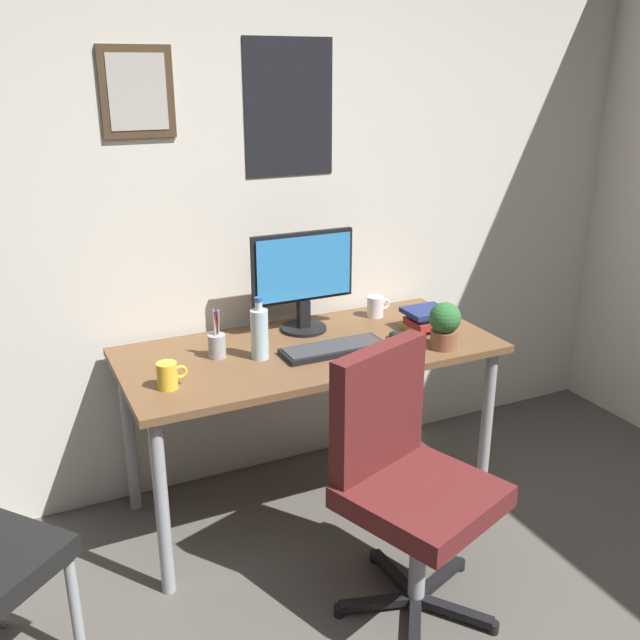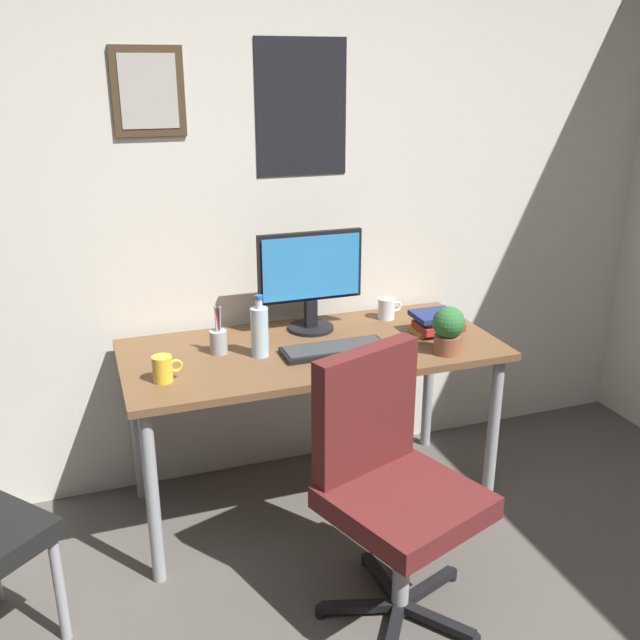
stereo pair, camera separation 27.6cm
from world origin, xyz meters
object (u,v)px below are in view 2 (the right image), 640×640
(keyboard, at_px, (335,349))
(coffee_mug_far, at_px, (163,369))
(coffee_mug_near, at_px, (387,308))
(computer_mouse, at_px, (403,340))
(pen_cup, at_px, (219,340))
(potted_plant, at_px, (448,328))
(water_bottle, at_px, (260,331))
(office_chair, at_px, (389,475))
(monitor, at_px, (310,277))
(book_stack_left, at_px, (437,323))

(keyboard, bearing_deg, coffee_mug_far, -175.47)
(coffee_mug_near, height_order, coffee_mug_far, coffee_mug_far)
(coffee_mug_near, relative_size, coffee_mug_far, 1.02)
(computer_mouse, relative_size, pen_cup, 0.55)
(computer_mouse, relative_size, potted_plant, 0.56)
(coffee_mug_far, bearing_deg, water_bottle, 16.63)
(potted_plant, height_order, pen_cup, pen_cup)
(computer_mouse, bearing_deg, keyboard, 178.63)
(office_chair, height_order, pen_cup, office_chair)
(keyboard, xyz_separation_m, potted_plant, (0.42, -0.16, 0.09))
(computer_mouse, bearing_deg, monitor, 136.72)
(coffee_mug_near, xyz_separation_m, potted_plant, (0.06, -0.46, 0.06))
(coffee_mug_near, xyz_separation_m, book_stack_left, (0.13, -0.24, -0.00))
(water_bottle, relative_size, coffee_mug_near, 2.21)
(coffee_mug_far, distance_m, pen_cup, 0.32)
(keyboard, bearing_deg, office_chair, -92.22)
(computer_mouse, xyz_separation_m, coffee_mug_near, (0.07, 0.31, 0.03))
(potted_plant, distance_m, book_stack_left, 0.23)
(pen_cup, bearing_deg, computer_mouse, -11.60)
(monitor, relative_size, coffee_mug_near, 4.03)
(monitor, bearing_deg, potted_plant, -45.49)
(coffee_mug_far, bearing_deg, book_stack_left, 5.51)
(office_chair, bearing_deg, water_bottle, 112.13)
(computer_mouse, xyz_separation_m, potted_plant, (0.12, -0.15, 0.09))
(monitor, distance_m, computer_mouse, 0.48)
(keyboard, bearing_deg, computer_mouse, -1.37)
(coffee_mug_near, distance_m, book_stack_left, 0.27)
(keyboard, xyz_separation_m, computer_mouse, (0.30, -0.01, 0.01))
(monitor, height_order, coffee_mug_far, monitor)
(potted_plant, relative_size, book_stack_left, 0.96)
(pen_cup, distance_m, book_stack_left, 0.94)
(water_bottle, distance_m, pen_cup, 0.18)
(water_bottle, relative_size, potted_plant, 1.29)
(monitor, height_order, coffee_mug_near, monitor)
(pen_cup, bearing_deg, office_chair, -60.35)
(monitor, height_order, pen_cup, monitor)
(keyboard, relative_size, book_stack_left, 2.13)
(water_bottle, xyz_separation_m, book_stack_left, (0.78, -0.01, -0.06))
(potted_plant, xyz_separation_m, book_stack_left, (0.07, 0.22, -0.06))
(monitor, xyz_separation_m, keyboard, (0.01, -0.28, -0.23))
(monitor, bearing_deg, book_stack_left, -24.06)
(keyboard, relative_size, coffee_mug_far, 3.85)
(monitor, height_order, book_stack_left, monitor)
(book_stack_left, bearing_deg, pen_cup, 174.74)
(office_chair, height_order, coffee_mug_near, office_chair)
(computer_mouse, bearing_deg, pen_cup, 168.40)
(monitor, height_order, water_bottle, monitor)
(coffee_mug_far, relative_size, pen_cup, 0.56)
(coffee_mug_near, relative_size, pen_cup, 0.57)
(coffee_mug_near, distance_m, coffee_mug_far, 1.11)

